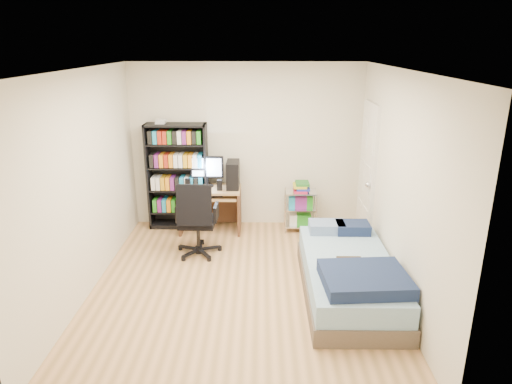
{
  "coord_description": "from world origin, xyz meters",
  "views": [
    {
      "loc": [
        0.24,
        -4.82,
        2.78
      ],
      "look_at": [
        0.17,
        0.4,
        1.05
      ],
      "focal_mm": 32.0,
      "sensor_mm": 36.0,
      "label": 1
    }
  ],
  "objects_px": {
    "media_shelf": "(178,175)",
    "office_chair": "(198,232)",
    "bed": "(349,276)",
    "computer_desk": "(216,191)"
  },
  "relations": [
    {
      "from": "media_shelf",
      "to": "bed",
      "type": "bearing_deg",
      "value": -41.87
    },
    {
      "from": "media_shelf",
      "to": "bed",
      "type": "xyz_separation_m",
      "value": [
        2.28,
        -2.04,
        -0.58
      ]
    },
    {
      "from": "computer_desk",
      "to": "bed",
      "type": "bearing_deg",
      "value": -48.69
    },
    {
      "from": "media_shelf",
      "to": "office_chair",
      "type": "distance_m",
      "value": 1.2
    },
    {
      "from": "media_shelf",
      "to": "office_chair",
      "type": "relative_size",
      "value": 1.61
    },
    {
      "from": "media_shelf",
      "to": "computer_desk",
      "type": "relative_size",
      "value": 1.47
    },
    {
      "from": "office_chair",
      "to": "bed",
      "type": "height_order",
      "value": "office_chair"
    },
    {
      "from": "computer_desk",
      "to": "bed",
      "type": "xyz_separation_m",
      "value": [
        1.68,
        -1.91,
        -0.37
      ]
    },
    {
      "from": "media_shelf",
      "to": "office_chair",
      "type": "height_order",
      "value": "media_shelf"
    },
    {
      "from": "computer_desk",
      "to": "office_chair",
      "type": "distance_m",
      "value": 0.94
    }
  ]
}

